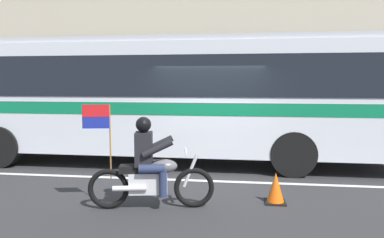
{
  "coord_description": "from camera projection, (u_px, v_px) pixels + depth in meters",
  "views": [
    {
      "loc": [
        0.67,
        -8.16,
        2.14
      ],
      "look_at": [
        -0.28,
        -0.83,
        1.37
      ],
      "focal_mm": 33.46,
      "sensor_mm": 36.0,
      "label": 1
    }
  ],
  "objects": [
    {
      "name": "ground_plane",
      "position": [
        209.0,
        174.0,
        8.35
      ],
      "size": [
        60.0,
        60.0,
        0.0
      ],
      "primitive_type": "plane",
      "color": "#2B2B2D"
    },
    {
      "name": "sidewalk_curb",
      "position": [
        220.0,
        137.0,
        13.38
      ],
      "size": [
        28.0,
        3.8,
        0.15
      ],
      "primitive_type": "cube",
      "color": "gray",
      "rests_on": "ground_plane"
    },
    {
      "name": "lane_center_stripe",
      "position": [
        206.0,
        181.0,
        7.76
      ],
      "size": [
        26.6,
        0.14,
        0.01
      ],
      "primitive_type": "cube",
      "color": "silver",
      "rests_on": "ground_plane"
    },
    {
      "name": "office_building_facade",
      "position": [
        224.0,
        18.0,
        15.14
      ],
      "size": [
        28.0,
        0.89,
        9.65
      ],
      "color": "#B2A893",
      "rests_on": "ground_plane"
    },
    {
      "name": "transit_bus",
      "position": [
        158.0,
        92.0,
        9.52
      ],
      "size": [
        12.26,
        2.7,
        3.22
      ],
      "color": "silver",
      "rests_on": "ground_plane"
    },
    {
      "name": "motorcycle_with_rider",
      "position": [
        150.0,
        170.0,
        6.03
      ],
      "size": [
        2.17,
        0.73,
        1.78
      ],
      "color": "black",
      "rests_on": "ground_plane"
    },
    {
      "name": "traffic_cone",
      "position": [
        275.0,
        189.0,
        6.33
      ],
      "size": [
        0.36,
        0.36,
        0.55
      ],
      "color": "#EA590F",
      "rests_on": "ground_plane"
    }
  ]
}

